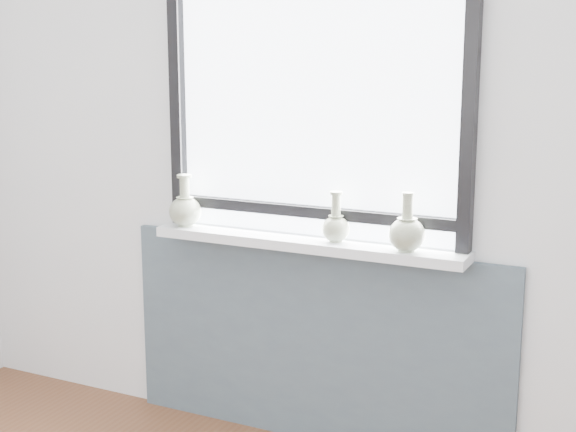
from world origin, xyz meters
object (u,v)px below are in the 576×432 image
at_px(vase_c, 407,232).
at_px(vase_b, 336,226).
at_px(windowsill, 306,243).
at_px(vase_a, 185,209).

bearing_deg(vase_c, vase_b, 174.79).
bearing_deg(vase_c, windowsill, 176.05).
relative_size(windowsill, vase_c, 5.92).
relative_size(vase_a, vase_b, 1.11).
height_order(windowsill, vase_b, vase_b).
xyz_separation_m(windowsill, vase_c, (0.43, -0.03, 0.09)).
distance_m(vase_a, vase_c, 0.99).
bearing_deg(vase_a, vase_c, -0.78).
bearing_deg(vase_c, vase_a, 179.22).
relative_size(vase_b, vase_c, 0.90).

